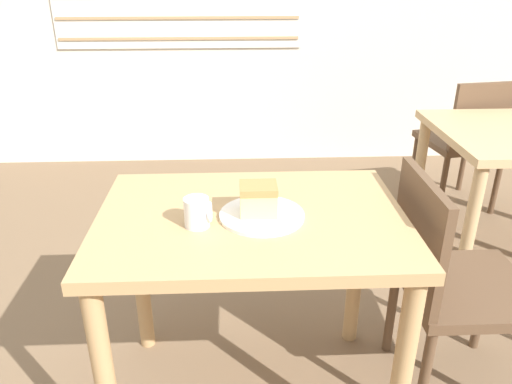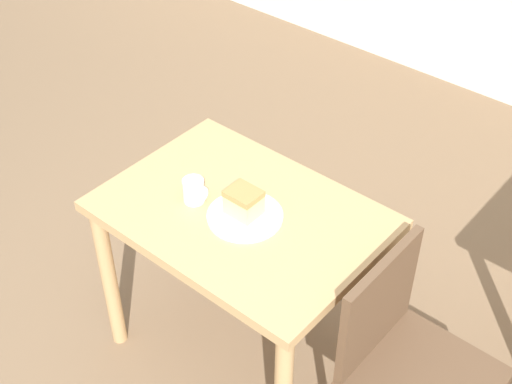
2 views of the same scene
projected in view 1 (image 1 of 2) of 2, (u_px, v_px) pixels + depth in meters
dining_table_near at (252, 249)px, 1.62m from camera, size 0.97×0.69×0.76m
chair_near_window at (450, 279)px, 1.74m from camera, size 0.43×0.43×0.86m
chair_far_opposite at (467, 139)px, 3.10m from camera, size 0.49×0.49×0.86m
plate at (262, 215)px, 1.55m from camera, size 0.26×0.26×0.01m
cake_slice at (258, 199)px, 1.53m from camera, size 0.11×0.10×0.09m
coffee_mug at (198, 212)px, 1.48m from camera, size 0.08×0.08×0.09m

